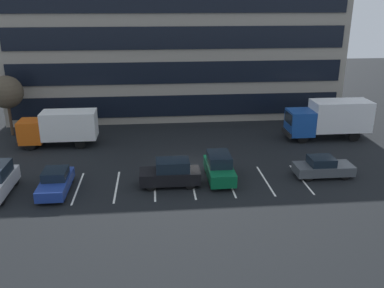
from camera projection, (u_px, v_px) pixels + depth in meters
The scene contains 10 objects.
ground_plane at pixel (188, 166), 34.05m from camera, with size 120.00×120.00×0.00m, color black.
office_building at pixel (175, 51), 48.47m from camera, with size 37.01×11.22×14.40m.
lot_markings at pixel (192, 183), 30.84m from camera, with size 16.94×5.40×0.01m.
box_truck_orange at pixel (60, 127), 38.07m from camera, with size 7.11×2.36×3.30m.
box_truck_blue at pixel (330, 118), 40.03m from camera, with size 8.11×2.69×3.76m.
sedan_navy at pixel (56, 182), 29.30m from camera, with size 1.89×4.50×1.61m.
suv_forest at pixel (219, 167), 31.24m from camera, with size 1.89×4.47×2.02m.
sedan_charcoal at pixel (323, 167), 31.84m from camera, with size 4.47×1.87×1.60m.
suv_black at pixel (171, 173), 30.23m from camera, with size 4.42×1.87×2.00m.
bare_tree at pixel (6, 92), 40.24m from camera, with size 3.21×3.21×6.02m.
Camera 1 is at (-2.66, -31.36, 13.12)m, focal length 38.59 mm.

